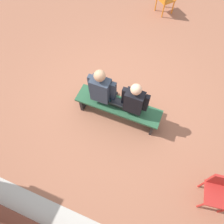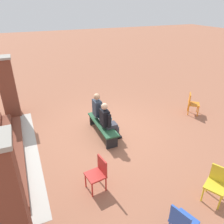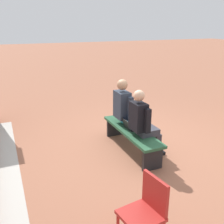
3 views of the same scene
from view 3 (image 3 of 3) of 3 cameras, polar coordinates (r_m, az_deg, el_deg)
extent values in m
plane|color=#9E6047|center=(5.59, 5.81, -6.98)|extent=(60.00, 60.00, 0.00)
cube|color=#B7B2A8|center=(4.85, -21.72, -12.60)|extent=(5.25, 0.40, 0.01)
cube|color=#285638|center=(5.16, 4.26, -4.04)|extent=(1.80, 0.44, 0.05)
cube|color=black|center=(4.63, 8.81, -10.11)|extent=(0.06, 0.37, 0.40)
cube|color=black|center=(5.91, 0.64, -3.29)|extent=(0.06, 0.37, 0.40)
cube|color=#383842|center=(4.94, 7.70, -4.19)|extent=(0.31, 0.37, 0.13)
cube|color=#383842|center=(5.09, 9.85, -7.09)|extent=(0.10, 0.11, 0.45)
cube|color=black|center=(5.20, 10.25, -8.89)|extent=(0.10, 0.22, 0.06)
cube|color=#383842|center=(5.21, 8.86, -6.37)|extent=(0.10, 0.11, 0.45)
cube|color=black|center=(5.32, 9.27, -8.14)|extent=(0.10, 0.22, 0.06)
cube|color=black|center=(4.73, 5.75, -0.99)|extent=(0.35, 0.22, 0.52)
cube|color=navy|center=(4.80, 6.95, -1.22)|extent=(0.05, 0.01, 0.31)
cube|color=black|center=(4.59, 7.78, -1.95)|extent=(0.08, 0.09, 0.44)
cube|color=black|center=(4.95, 5.17, -0.29)|extent=(0.08, 0.09, 0.44)
sphere|color=#DBAD89|center=(4.61, 5.91, 3.55)|extent=(0.20, 0.20, 0.20)
cube|color=teal|center=(5.50, 4.20, -1.60)|extent=(0.34, 0.39, 0.14)
cube|color=teal|center=(5.62, 6.34, -4.33)|extent=(0.11, 0.12, 0.45)
cube|color=black|center=(5.73, 6.80, -5.98)|extent=(0.11, 0.24, 0.07)
cube|color=teal|center=(5.76, 5.48, -3.69)|extent=(0.11, 0.12, 0.45)
cube|color=black|center=(5.87, 5.93, -5.32)|extent=(0.11, 0.24, 0.07)
cube|color=#2D3847|center=(5.30, 2.20, 1.57)|extent=(0.38, 0.24, 0.55)
cube|color=#2D3847|center=(5.13, 4.03, 0.73)|extent=(0.09, 0.10, 0.47)
cube|color=#2D3847|center=(5.53, 1.80, 2.13)|extent=(0.09, 0.10, 0.47)
sphere|color=tan|center=(5.19, 2.26, 5.95)|extent=(0.22, 0.22, 0.22)
cube|color=black|center=(5.18, 4.54, -3.52)|extent=(0.32, 0.22, 0.02)
cube|color=#2D2D33|center=(5.18, 4.64, -3.38)|extent=(0.29, 0.15, 0.00)
cube|color=black|center=(5.08, 3.16, -2.67)|extent=(0.32, 0.07, 0.19)
cube|color=#33519E|center=(5.08, 3.24, -2.65)|extent=(0.28, 0.06, 0.17)
cube|color=red|center=(3.10, 6.26, -21.54)|extent=(0.48, 0.48, 0.04)
cube|color=red|center=(3.07, 9.36, -17.05)|extent=(0.40, 0.10, 0.40)
cylinder|color=red|center=(3.44, 6.72, -21.63)|extent=(0.04, 0.04, 0.40)
camera|label=1|loc=(3.91, -29.60, 45.22)|focal=35.00mm
camera|label=2|loc=(2.35, 160.12, 26.76)|focal=35.00mm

